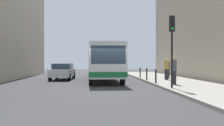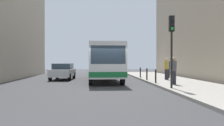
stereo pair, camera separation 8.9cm
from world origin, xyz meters
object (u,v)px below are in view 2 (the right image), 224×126
(car_behind_bus, at_px, (103,68))
(bollard_far, at_px, (140,72))
(car_beside_bus, at_px, (63,71))
(pedestrian_near_signal, at_px, (174,71))
(bollard_near, at_px, (156,76))
(bus, at_px, (104,61))
(pedestrian_mid_sidewalk, at_px, (167,69))
(traffic_light, at_px, (172,38))
(pedestrian_far_sidewalk, at_px, (168,68))
(bollard_mid, at_px, (147,74))

(car_behind_bus, relative_size, bollard_far, 4.70)
(car_beside_bus, height_order, pedestrian_near_signal, pedestrian_near_signal)
(bollard_near, xyz_separation_m, pedestrian_near_signal, (0.92, -1.20, 0.43))
(bus, bearing_deg, car_behind_bus, -92.91)
(bus, distance_m, pedestrian_mid_sidewalk, 5.38)
(bollard_near, height_order, pedestrian_mid_sidewalk, pedestrian_mid_sidewalk)
(traffic_light, xyz_separation_m, bollard_near, (-0.10, 3.51, -2.38))
(traffic_light, height_order, pedestrian_near_signal, traffic_light)
(car_beside_bus, xyz_separation_m, bollard_near, (7.22, -6.01, -0.16))
(bollard_near, bearing_deg, car_beside_bus, 140.24)
(pedestrian_far_sidewalk, bearing_deg, pedestrian_mid_sidewalk, 115.19)
(pedestrian_far_sidewalk, bearing_deg, bollard_near, 110.08)
(pedestrian_mid_sidewalk, bearing_deg, pedestrian_far_sidewalk, 19.38)
(car_behind_bus, bearing_deg, bollard_mid, 107.09)
(car_beside_bus, bearing_deg, pedestrian_far_sidewalk, -177.22)
(bollard_mid, bearing_deg, car_behind_bus, 105.02)
(pedestrian_near_signal, height_order, pedestrian_mid_sidewalk, pedestrian_mid_sidewalk)
(traffic_light, relative_size, pedestrian_far_sidewalk, 2.35)
(bollard_mid, xyz_separation_m, pedestrian_near_signal, (0.92, -4.39, 0.43))
(bus, height_order, bollard_mid, bus)
(traffic_light, xyz_separation_m, pedestrian_far_sidewalk, (2.47, 9.55, -1.98))
(bus, height_order, car_beside_bus, bus)
(car_beside_bus, bearing_deg, bollard_near, 142.87)
(bus, distance_m, car_behind_bus, 11.00)
(traffic_light, distance_m, bollard_mid, 7.11)
(bollard_near, height_order, pedestrian_far_sidewalk, pedestrian_far_sidewalk)
(bus, distance_m, bollard_far, 4.20)
(traffic_light, height_order, bollard_far, traffic_light)
(pedestrian_near_signal, bearing_deg, bollard_far, -50.01)
(traffic_light, height_order, pedestrian_far_sidewalk, traffic_light)
(traffic_light, relative_size, bollard_mid, 4.32)
(car_beside_bus, distance_m, car_behind_bus, 10.15)
(bus, relative_size, bollard_mid, 11.66)
(car_beside_bus, xyz_separation_m, pedestrian_mid_sidewalk, (8.90, -2.73, 0.27))
(bollard_mid, distance_m, pedestrian_near_signal, 4.50)
(car_behind_bus, height_order, pedestrian_far_sidewalk, pedestrian_far_sidewalk)
(car_beside_bus, relative_size, car_behind_bus, 1.00)
(bollard_near, height_order, pedestrian_near_signal, pedestrian_near_signal)
(bus, bearing_deg, pedestrian_mid_sidewalk, 166.52)
(bollard_near, relative_size, pedestrian_far_sidewalk, 0.54)
(traffic_light, distance_m, pedestrian_near_signal, 3.14)
(car_beside_bus, bearing_deg, pedestrian_mid_sidewalk, 165.61)
(pedestrian_near_signal, bearing_deg, bus, -18.37)
(car_behind_bus, relative_size, pedestrian_near_signal, 2.49)
(bollard_near, distance_m, pedestrian_far_sidewalk, 6.57)
(bus, xyz_separation_m, pedestrian_far_sidewalk, (6.12, 1.64, -0.70))
(bollard_far, distance_m, pedestrian_far_sidewalk, 2.63)
(car_beside_bus, height_order, bollard_far, car_beside_bus)
(pedestrian_mid_sidewalk, bearing_deg, car_behind_bus, 59.66)
(bollard_far, relative_size, pedestrian_near_signal, 0.53)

